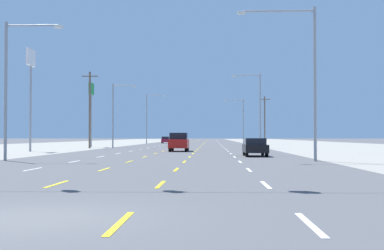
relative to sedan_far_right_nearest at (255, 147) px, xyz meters
name	(u,v)px	position (x,y,z in m)	size (l,w,h in m)	color
ground_plane	(188,147)	(-6.98, 34.87, -0.76)	(572.00, 572.00, 0.00)	#4C4C4F
lot_apron_left	(26,147)	(-31.73, 34.87, -0.75)	(28.00, 440.00, 0.01)	gray
lot_apron_right	(355,147)	(17.77, 34.87, -0.75)	(28.00, 440.00, 0.01)	gray
lane_markings	(196,143)	(-6.98, 73.37, -0.75)	(10.64, 227.60, 0.01)	white
signal_span_wire	(119,24)	(-6.80, -23.32, 4.83)	(26.30, 0.52, 9.33)	brown
sedan_far_right_nearest	(255,147)	(0.00, 0.00, 0.00)	(1.80, 4.50, 1.46)	black
suv_center_turn_near	(179,142)	(-6.99, 13.03, 0.27)	(1.98, 4.90, 1.98)	red
hatchback_far_left_mid	(166,140)	(-13.92, 73.62, 0.03)	(1.72, 3.90, 1.54)	maroon
hatchback_inner_left_midfar	(184,139)	(-10.68, 89.98, 0.03)	(1.72, 3.90, 1.54)	black
pole_sign_left_row_1	(31,73)	(-22.64, 11.64, 7.52)	(0.24, 2.29, 10.84)	gray
pole_sign_left_row_2	(91,97)	(-21.65, 34.49, 6.76)	(0.24, 2.56, 9.66)	gray
streetlight_left_row_0	(12,80)	(-16.73, -8.14, 4.58)	(3.88, 0.26, 9.21)	gray
streetlight_right_row_0	(306,70)	(2.61, -8.14, 5.14)	(5.09, 0.26, 10.01)	gray
streetlight_left_row_1	(115,111)	(-16.80, 28.27, 4.35)	(3.39, 0.26, 8.87)	gray
streetlight_right_row_1	(258,105)	(2.79, 28.27, 5.12)	(4.00, 0.26, 10.23)	gray
streetlight_left_row_2	(149,115)	(-16.72, 64.68, 5.25)	(4.24, 0.26, 10.42)	gray
streetlight_right_row_2	(241,118)	(2.73, 64.68, 4.70)	(4.23, 0.26, 9.35)	gray
utility_pole_left_row_1	(90,109)	(-19.74, 25.71, 4.56)	(2.20, 0.26, 10.23)	brown
utility_pole_right_row_2	(265,119)	(6.74, 56.61, 4.10)	(2.20, 0.26, 9.32)	brown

